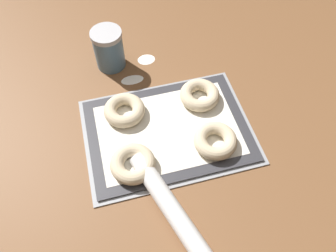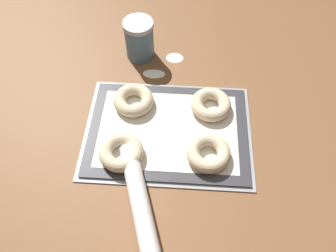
{
  "view_description": "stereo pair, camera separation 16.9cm",
  "coord_description": "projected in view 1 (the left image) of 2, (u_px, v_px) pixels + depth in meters",
  "views": [
    {
      "loc": [
        -0.15,
        -0.52,
        0.81
      ],
      "look_at": [
        -0.02,
        -0.01,
        0.03
      ],
      "focal_mm": 35.0,
      "sensor_mm": 36.0,
      "label": 1
    },
    {
      "loc": [
        0.01,
        -0.53,
        0.81
      ],
      "look_at": [
        -0.02,
        -0.01,
        0.03
      ],
      "focal_mm": 35.0,
      "sensor_mm": 36.0,
      "label": 2
    }
  ],
  "objects": [
    {
      "name": "baking_tray",
      "position": [
        168.0,
        131.0,
        0.97
      ],
      "size": [
        0.49,
        0.36,
        0.01
      ],
      "color": "#93969B",
      "rests_on": "ground_plane"
    },
    {
      "name": "rolling_pin",
      "position": [
        173.0,
        211.0,
        0.81
      ],
      "size": [
        0.16,
        0.44,
        0.05
      ],
      "color": "silver",
      "rests_on": "ground_plane"
    },
    {
      "name": "flour_patch_near",
      "position": [
        132.0,
        80.0,
        1.08
      ],
      "size": [
        0.08,
        0.04,
        0.0
      ],
      "color": "white",
      "rests_on": "ground_plane"
    },
    {
      "name": "bagel_front_left",
      "position": [
        133.0,
        164.0,
        0.88
      ],
      "size": [
        0.12,
        0.12,
        0.04
      ],
      "color": "beige",
      "rests_on": "baking_mat"
    },
    {
      "name": "baking_mat",
      "position": [
        168.0,
        130.0,
        0.96
      ],
      "size": [
        0.47,
        0.33,
        0.0
      ],
      "color": "#333338",
      "rests_on": "baking_tray"
    },
    {
      "name": "bagel_front_right",
      "position": [
        215.0,
        141.0,
        0.92
      ],
      "size": [
        0.12,
        0.12,
        0.04
      ],
      "color": "beige",
      "rests_on": "baking_mat"
    },
    {
      "name": "flour_canister",
      "position": [
        109.0,
        49.0,
        1.07
      ],
      "size": [
        0.1,
        0.1,
        0.14
      ],
      "color": "slate",
      "rests_on": "ground_plane"
    },
    {
      "name": "ground_plane",
      "position": [
        173.0,
        129.0,
        0.98
      ],
      "size": [
        2.8,
        2.8,
        0.0
      ],
      "primitive_type": "plane",
      "color": "brown"
    },
    {
      "name": "bagel_back_left",
      "position": [
        124.0,
        110.0,
        0.98
      ],
      "size": [
        0.12,
        0.12,
        0.04
      ],
      "color": "beige",
      "rests_on": "baking_mat"
    },
    {
      "name": "bagel_back_right",
      "position": [
        200.0,
        95.0,
        1.01
      ],
      "size": [
        0.12,
        0.12,
        0.04
      ],
      "color": "beige",
      "rests_on": "baking_mat"
    },
    {
      "name": "flour_patch_far",
      "position": [
        146.0,
        59.0,
        1.14
      ],
      "size": [
        0.06,
        0.05,
        0.0
      ],
      "color": "white",
      "rests_on": "ground_plane"
    }
  ]
}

